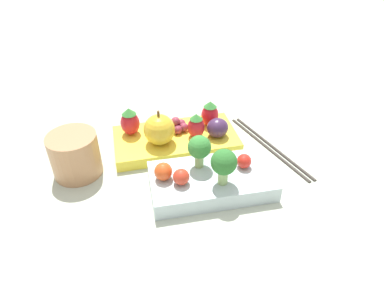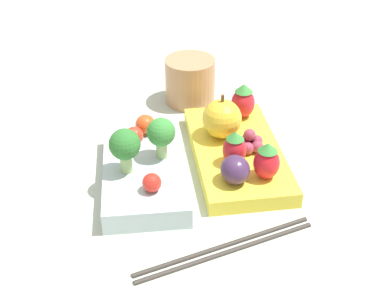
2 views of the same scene
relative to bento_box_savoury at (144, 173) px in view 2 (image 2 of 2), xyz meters
name	(u,v)px [view 2 (image 2 of 2)]	position (x,y,z in m)	size (l,w,h in m)	color
ground_plane	(190,170)	(0.01, -0.06, -0.01)	(4.00, 4.00, 0.00)	#ADB7A3
bento_box_savoury	(144,173)	(0.00, 0.00, 0.00)	(0.20, 0.13, 0.03)	silver
bento_box_fruit	(237,153)	(0.02, -0.13, 0.00)	(0.23, 0.14, 0.02)	yellow
broccoli_floret_0	(161,134)	(0.01, -0.02, 0.05)	(0.04, 0.04, 0.05)	#93B770
broccoli_floret_1	(125,146)	(-0.01, 0.02, 0.05)	(0.04, 0.04, 0.06)	#93B770
cherry_tomato_0	(134,136)	(0.05, 0.00, 0.03)	(0.02, 0.02, 0.02)	red
cherry_tomato_1	(152,183)	(-0.05, 0.00, 0.02)	(0.02, 0.02, 0.02)	red
cherry_tomato_2	(145,125)	(0.07, -0.02, 0.03)	(0.03, 0.03, 0.03)	#DB4C1E
apple	(222,119)	(0.05, -0.12, 0.03)	(0.05, 0.05, 0.06)	gold
strawberry_0	(267,161)	(-0.05, -0.14, 0.03)	(0.03, 0.03, 0.05)	red
strawberry_1	(235,148)	(-0.02, -0.11, 0.03)	(0.03, 0.03, 0.05)	red
strawberry_2	(243,101)	(0.09, -0.16, 0.03)	(0.03, 0.03, 0.05)	red
plum	(235,170)	(-0.05, -0.10, 0.02)	(0.04, 0.04, 0.03)	#42284C
grape_cluster	(250,143)	(0.01, -0.14, 0.02)	(0.04, 0.04, 0.03)	#93384C
drinking_cup	(190,81)	(0.19, -0.11, 0.02)	(0.08, 0.08, 0.07)	tan
chopsticks_pair	(222,248)	(-0.14, -0.06, -0.01)	(0.05, 0.21, 0.01)	#332D28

